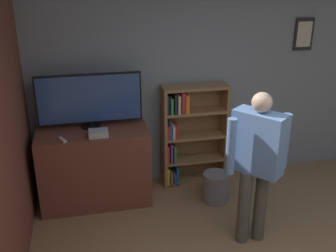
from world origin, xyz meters
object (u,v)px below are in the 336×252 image
Objects in this scene: television at (90,100)px; bookshelf at (188,134)px; person at (257,157)px; game_console at (98,133)px; waste_bin at (216,187)px.

television is 0.90× the size of bookshelf.
television is 0.74× the size of person.
person reaches higher than television.
game_console is at bearing -161.12° from bookshelf.
television reaches higher than bookshelf.
game_console is 0.16× the size of bookshelf.
television is at bearing -167.22° from person.
bookshelf reaches higher than waste_bin.
television is 1.84m from waste_bin.
waste_bin is (-0.11, 0.80, -0.79)m from person.
game_console is at bearing -77.20° from television.
person is 1.13m from waste_bin.
television reaches higher than waste_bin.
waste_bin is at bearing -6.23° from game_console.
bookshelf is at bearing 111.24° from waste_bin.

